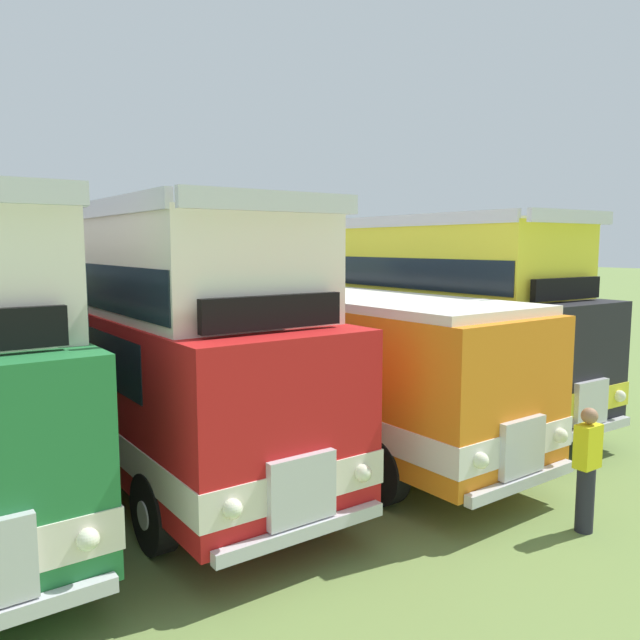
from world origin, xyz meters
The scene contains 5 objects.
ground_plane centered at (0.00, 0.00, 0.00)m, with size 200.00×200.00×0.00m, color olive.
bus_third_in_row centered at (0.00, -0.03, 2.36)m, with size 2.66×9.98×4.52m.
bus_fourth_in_row centered at (3.27, -0.07, 1.76)m, with size 2.77×11.08×2.99m.
bus_fifth_in_row centered at (6.54, 0.19, 2.35)m, with size 2.77×9.81×4.52m.
marshal_person centered at (3.87, -6.27, 0.89)m, with size 0.36×0.24×1.73m.
Camera 1 is at (-3.76, -10.81, 3.89)m, focal length 34.94 mm.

